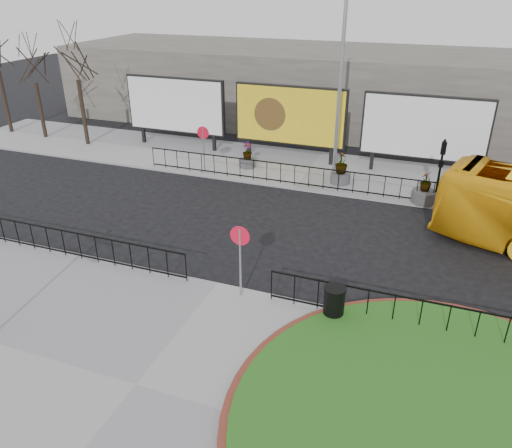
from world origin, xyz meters
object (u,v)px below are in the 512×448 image
at_px(litter_bin, 334,303).
at_px(planter_c, 424,192).
at_px(lamp_post, 340,84).
at_px(planter_b, 341,171).
at_px(planter_a, 247,158).
at_px(billboard_mid, 290,116).

bearing_deg(litter_bin, planter_c, 79.00).
xyz_separation_m(litter_bin, planter_c, (1.94, 10.00, -0.08)).
height_order(lamp_post, planter_b, lamp_post).
height_order(litter_bin, planter_a, planter_a).
height_order(lamp_post, planter_c, lamp_post).
height_order(planter_a, planter_b, planter_b).
xyz_separation_m(lamp_post, planter_b, (0.45, -0.56, -4.08)).
bearing_deg(billboard_mid, lamp_post, -33.25).
distance_m(billboard_mid, planter_a, 3.28).
height_order(billboard_mid, planter_a, billboard_mid).
distance_m(lamp_post, planter_a, 6.33).
relative_size(billboard_mid, planter_a, 4.61).
bearing_deg(planter_b, billboard_mid, 143.84).
xyz_separation_m(lamp_post, litter_bin, (2.55, -11.60, -4.15)).
distance_m(billboard_mid, planter_b, 4.67).
xyz_separation_m(litter_bin, planter_a, (-7.28, 11.60, -0.06)).
bearing_deg(planter_c, billboard_mid, 154.53).
height_order(planter_b, planter_c, planter_b).
height_order(planter_a, planter_c, planter_c).
xyz_separation_m(billboard_mid, lamp_post, (3.01, -1.97, 2.23)).
bearing_deg(billboard_mid, planter_a, -131.12).
bearing_deg(planter_a, planter_b, -6.14).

